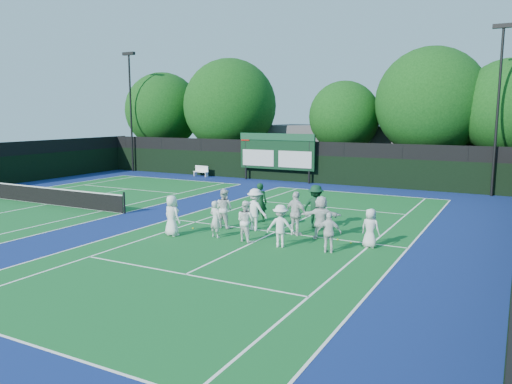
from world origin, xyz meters
The scene contains 33 objects.
ground centered at (0.00, 0.00, 0.00)m, with size 120.00×120.00×0.00m, color #173D10.
court_apron centered at (-6.00, 1.00, 0.00)m, with size 34.00×32.00×0.01m, color navy.
near_court centered at (0.00, 1.00, 0.01)m, with size 11.05×23.85×0.01m.
left_court centered at (-14.00, 1.00, 0.01)m, with size 11.05×23.85×0.01m.
back_fence centered at (-6.00, 16.00, 1.36)m, with size 34.00×0.08×3.00m.
scoreboard centered at (-7.01, 15.59, 2.19)m, with size 6.00×0.21×3.55m.
clubhouse centered at (-2.00, 24.00, 2.00)m, with size 18.00×6.00×4.00m, color #58595D.
light_pole_left centered at (-21.00, 15.70, 6.30)m, with size 1.20×0.30×10.12m.
light_pole_right centered at (7.50, 15.70, 6.30)m, with size 1.20×0.30×10.12m.
tennis_net centered at (-14.00, 1.00, 0.49)m, with size 11.30×0.10×1.10m.
bench centered at (-13.57, 15.36, 0.46)m, with size 1.40×0.57×0.86m.
tree_a centered at (-20.39, 19.58, 5.11)m, with size 6.86×6.86×8.72m.
tree_b centered at (-13.21, 19.58, 5.44)m, with size 7.92×7.92×9.61m.
tree_c centered at (-3.05, 19.58, 4.62)m, with size 5.36×5.36×7.45m.
tree_d centered at (3.22, 19.58, 5.58)m, with size 7.64×7.64×9.59m.
tree_e centered at (8.20, 19.58, 5.16)m, with size 6.46×6.46×8.56m.
tennis_ball_0 centered at (-2.80, 1.50, 0.03)m, with size 0.07×0.07×0.07m, color yellow.
tennis_ball_1 centered at (2.77, 0.92, 0.03)m, with size 0.07×0.07×0.07m, color yellow.
tennis_ball_3 centered at (-3.42, -0.16, 0.03)m, with size 0.07×0.07×0.07m, color yellow.
tennis_ball_4 centered at (-0.31, 3.55, 0.03)m, with size 0.07×0.07×0.07m, color yellow.
tennis_ball_5 centered at (3.39, 0.66, 0.03)m, with size 0.07×0.07×0.07m, color yellow.
player_front_0 centered at (-3.46, -1.55, 0.84)m, with size 0.82×0.53×1.67m, color white.
player_front_1 centered at (-1.73, -0.96, 0.76)m, with size 0.55×0.36×1.51m, color silver.
player_front_2 centered at (-0.36, -0.91, 0.81)m, with size 0.79×0.61×1.62m, color white.
player_front_3 centered at (1.20, -1.05, 0.81)m, with size 1.04×0.60×1.61m, color white.
player_front_4 centered at (3.07, -0.92, 0.74)m, with size 0.87×0.36×1.49m, color white.
player_back_0 centered at (-2.34, 0.67, 0.86)m, with size 0.84×0.65×1.73m, color white.
player_back_1 centered at (-0.91, 0.89, 0.91)m, with size 1.17×0.67×1.82m, color white.
player_back_2 centered at (0.98, 0.90, 0.92)m, with size 1.07×0.45×1.83m, color silver.
player_back_3 centered at (2.08, 0.85, 0.88)m, with size 1.63×0.52×1.75m, color white.
player_back_4 centered at (4.18, 0.49, 0.74)m, with size 0.72×0.47×1.48m, color white.
coach_left centered at (-1.57, 2.58, 0.91)m, with size 0.66×0.43×1.81m, color #0D3319.
coach_right centered at (1.22, 2.46, 0.96)m, with size 1.24×0.71×1.92m, color #0F371F.
Camera 1 is at (8.96, -17.51, 4.94)m, focal length 35.00 mm.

